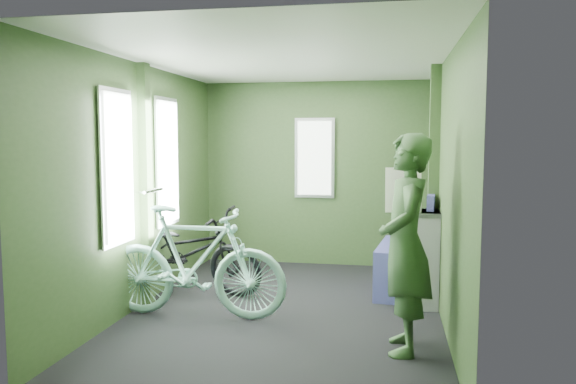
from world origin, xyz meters
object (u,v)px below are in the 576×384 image
Objects in this scene: passenger at (405,244)px; bench_seat at (410,263)px; bicycle_black at (187,293)px; bicycle_mint at (194,318)px; waste_box at (424,259)px.

passenger is 1.73m from bench_seat.
bench_seat reaches higher than bicycle_black.
bicycle_mint is 1.84× the size of waste_box.
bench_seat is at bearing -68.45° from bicycle_black.
passenger is at bearing -99.89° from waste_box.
waste_box is 0.86× the size of bench_seat.
bicycle_black is 2.62m from passenger.
bicycle_mint is 1.59× the size of bench_seat.
bench_seat is (1.92, 1.19, 0.31)m from bicycle_mint.
bicycle_mint is at bearing -107.20° from passenger.
waste_box reaches higher than bicycle_black.
bicycle_black is 1.02× the size of passenger.
bicycle_black is at bearing -162.62° from bench_seat.
passenger is 1.27m from waste_box.
passenger is 1.79× the size of waste_box.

